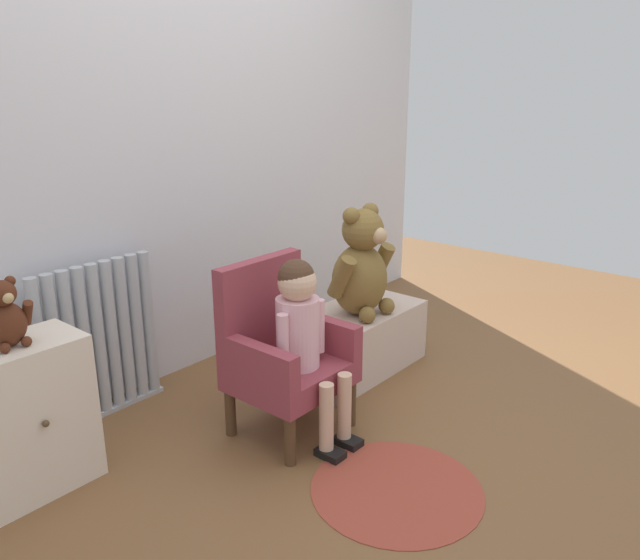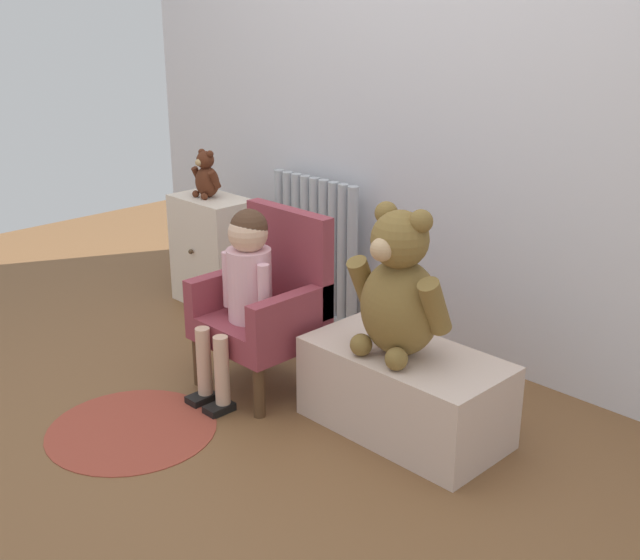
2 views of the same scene
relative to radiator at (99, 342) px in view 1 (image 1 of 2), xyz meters
The scene contains 10 objects.
ground_plane 1.32m from the radiator, 62.87° to the right, with size 6.00×6.00×0.00m, color brown.
back_wall 1.05m from the radiator, 12.07° to the left, with size 3.80×0.05×2.40m, color silver.
radiator is the anchor object (origin of this frame).
small_dresser 0.52m from the radiator, 148.66° to the right, with size 0.41×0.27×0.55m.
child_armchair 0.78m from the radiator, 57.71° to the right, with size 0.44×0.39×0.70m.
child_figure 0.89m from the radiator, 61.66° to the right, with size 0.25×0.35×0.73m.
low_bench 1.19m from the radiator, 28.50° to the right, with size 0.72×0.38×0.31m, color beige.
large_teddy_bear 1.21m from the radiator, 30.26° to the right, with size 0.38×0.27×0.53m.
small_teddy_bear 0.62m from the radiator, 149.15° to the right, with size 0.17×0.12×0.23m.
floor_rug 1.35m from the radiator, 74.32° to the right, with size 0.61×0.61×0.01m, color #983C2D.
Camera 1 is at (-1.83, -1.11, 1.36)m, focal length 35.00 mm.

